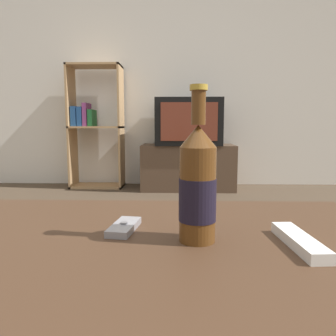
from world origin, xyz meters
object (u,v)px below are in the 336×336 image
(bookshelf, at_px, (93,124))
(beer_bottle, at_px, (198,185))
(cell_phone, at_px, (124,227))
(television, at_px, (188,122))
(remote_control, at_px, (299,241))
(tv_stand, at_px, (188,167))

(bookshelf, bearing_deg, beer_bottle, -72.02)
(beer_bottle, xyz_separation_m, cell_phone, (-0.15, 0.06, -0.10))
(beer_bottle, distance_m, cell_phone, 0.19)
(television, height_order, remote_control, television)
(tv_stand, relative_size, bookshelf, 0.74)
(bookshelf, distance_m, remote_control, 3.03)
(television, xyz_separation_m, beer_bottle, (-0.07, -2.70, -0.15))
(television, relative_size, remote_control, 3.70)
(tv_stand, distance_m, bookshelf, 1.07)
(remote_control, bearing_deg, beer_bottle, 168.13)
(cell_phone, bearing_deg, beer_bottle, -13.78)
(television, distance_m, remote_control, 2.74)
(bookshelf, bearing_deg, remote_control, -68.87)
(cell_phone, xyz_separation_m, remote_control, (0.33, -0.08, 0.00))
(remote_control, bearing_deg, bookshelf, 106.96)
(remote_control, bearing_deg, television, 88.15)
(tv_stand, bearing_deg, beer_bottle, -91.52)
(beer_bottle, relative_size, cell_phone, 2.45)
(bookshelf, xyz_separation_m, beer_bottle, (0.91, -2.79, -0.12))
(bookshelf, bearing_deg, tv_stand, -4.99)
(tv_stand, xyz_separation_m, remote_control, (0.11, -2.73, 0.21))
(television, height_order, cell_phone, television)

